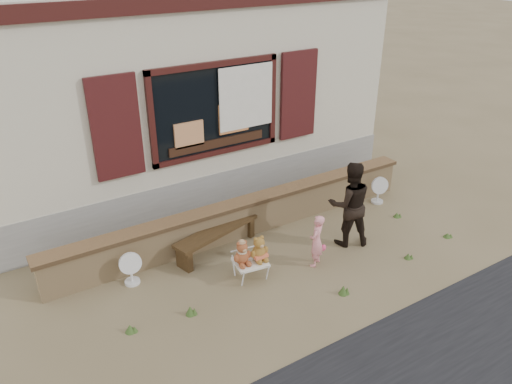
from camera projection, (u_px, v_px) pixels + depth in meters
ground at (275, 260)px, 8.26m from camera, size 80.00×80.00×0.00m
shopfront at (161, 82)px, 10.76m from camera, size 8.04×5.13×4.00m
brick_wall at (244, 216)px, 8.86m from camera, size 7.10×0.36×0.67m
bench at (217, 235)px, 8.37m from camera, size 1.66×0.77×0.42m
folding_chair at (250, 263)px, 7.71m from camera, size 0.54×0.50×0.30m
teddy_bear_left at (242, 252)px, 7.55m from camera, size 0.33×0.30×0.41m
teddy_bear_right at (259, 248)px, 7.65m from camera, size 0.34×0.31×0.42m
child at (316, 241)px, 7.94m from camera, size 0.39×0.36×0.90m
adult at (350, 204)px, 8.39m from camera, size 0.91×0.83×1.52m
fan_left at (131, 268)px, 7.57m from camera, size 0.35×0.24×0.56m
fan_right at (378, 190)px, 9.94m from camera, size 0.37×0.24×0.57m
grass_tufts at (309, 277)px, 7.73m from camera, size 5.75×1.37×0.15m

